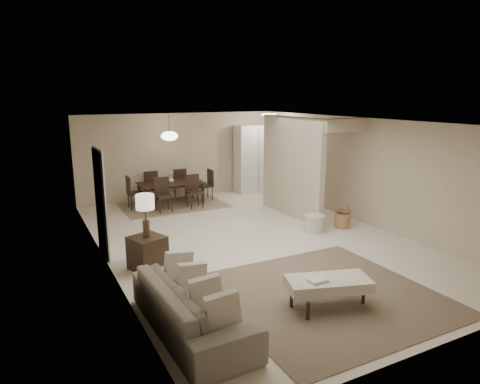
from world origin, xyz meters
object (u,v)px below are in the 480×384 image
dining_table (172,194)px  ottoman_bench (328,284)px  side_table (148,253)px  pantry_cabinet (254,158)px  wicker_basket (342,221)px  sofa (191,306)px  round_pouf (315,223)px

dining_table → ottoman_bench: bearing=-89.0°
side_table → pantry_cabinet: bearing=44.3°
pantry_cabinet → wicker_basket: pantry_cabinet is taller
sofa → side_table: size_ratio=3.89×
sofa → dining_table: 6.73m
pantry_cabinet → wicker_basket: (-0.07, -4.33, -0.90)m
sofa → ottoman_bench: size_ratio=1.77×
sofa → side_table: sofa is taller
ottoman_bench → sofa: bearing=-170.9°
pantry_cabinet → round_pouf: size_ratio=4.43×
side_table → round_pouf: bearing=5.3°
pantry_cabinet → round_pouf: bearing=-100.8°
round_pouf → ottoman_bench: bearing=-124.0°
dining_table → side_table: bearing=-113.7°
pantry_cabinet → side_table: 6.68m
pantry_cabinet → sofa: 8.44m
pantry_cabinet → wicker_basket: size_ratio=5.76×
sofa → round_pouf: sofa is taller
wicker_basket → dining_table: size_ratio=0.20×
ottoman_bench → round_pouf: size_ratio=2.76×
sofa → wicker_basket: bearing=-63.2°
sofa → dining_table: size_ratio=1.30×
side_table → wicker_basket: (4.68, 0.31, -0.14)m
sofa → side_table: bearing=-3.0°
sofa → ottoman_bench: (2.00, -0.30, 0.01)m
round_pouf → wicker_basket: size_ratio=1.30×
round_pouf → wicker_basket: 0.75m
ottoman_bench → round_pouf: bearing=73.6°
ottoman_bench → wicker_basket: ottoman_bench is taller
side_table → round_pouf: (3.93, 0.37, -0.11)m
pantry_cabinet → side_table: pantry_cabinet is taller
pantry_cabinet → side_table: (-4.75, -4.64, -0.75)m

